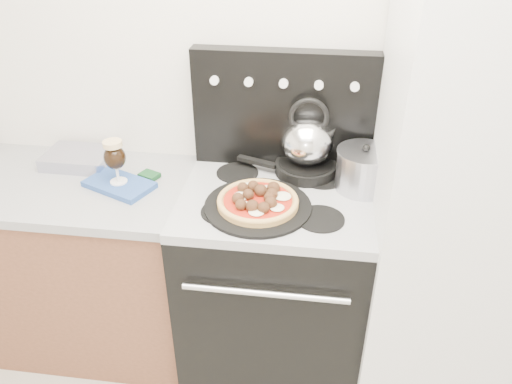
% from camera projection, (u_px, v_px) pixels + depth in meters
% --- Properties ---
extents(room_shell, '(3.52, 3.01, 2.52)m').
position_uv_depth(room_shell, '(202.00, 276.00, 1.08)').
color(room_shell, '#B7B1A5').
rests_on(room_shell, ground).
extents(base_cabinet, '(1.45, 0.60, 0.86)m').
position_uv_depth(base_cabinet, '(45.00, 262.00, 2.39)').
color(base_cabinet, brown).
rests_on(base_cabinet, ground).
extents(countertop, '(1.48, 0.63, 0.04)m').
position_uv_depth(countertop, '(22.00, 182.00, 2.15)').
color(countertop, '#9C9CA0').
rests_on(countertop, base_cabinet).
extents(stove_body, '(0.76, 0.65, 0.88)m').
position_uv_depth(stove_body, '(274.00, 285.00, 2.24)').
color(stove_body, black).
rests_on(stove_body, ground).
extents(cooktop, '(0.76, 0.65, 0.04)m').
position_uv_depth(cooktop, '(276.00, 199.00, 2.00)').
color(cooktop, '#ADADB2').
rests_on(cooktop, stove_body).
extents(backguard, '(0.76, 0.08, 0.50)m').
position_uv_depth(backguard, '(284.00, 110.00, 2.09)').
color(backguard, black).
rests_on(backguard, cooktop).
extents(fridge, '(0.64, 0.68, 1.90)m').
position_uv_depth(fridge, '(461.00, 204.00, 1.87)').
color(fridge, silver).
rests_on(fridge, ground).
extents(foil_sheet, '(0.29, 0.22, 0.06)m').
position_uv_depth(foil_sheet, '(79.00, 158.00, 2.23)').
color(foil_sheet, silver).
rests_on(foil_sheet, countertop).
extents(oven_mitt, '(0.32, 0.26, 0.02)m').
position_uv_depth(oven_mitt, '(119.00, 185.00, 2.07)').
color(oven_mitt, '#2A4E9A').
rests_on(oven_mitt, countertop).
extents(beer_glass, '(0.11, 0.11, 0.19)m').
position_uv_depth(beer_glass, '(116.00, 162.00, 2.01)').
color(beer_glass, black).
rests_on(beer_glass, oven_mitt).
extents(pizza_pan, '(0.41, 0.41, 0.01)m').
position_uv_depth(pizza_pan, '(258.00, 206.00, 1.90)').
color(pizza_pan, black).
rests_on(pizza_pan, cooktop).
extents(pizza, '(0.38, 0.38, 0.04)m').
position_uv_depth(pizza, '(258.00, 200.00, 1.89)').
color(pizza, '#E99B61').
rests_on(pizza, pizza_pan).
extents(skillet, '(0.33, 0.33, 0.05)m').
position_uv_depth(skillet, '(306.00, 168.00, 2.13)').
color(skillet, black).
rests_on(skillet, cooktop).
extents(tea_kettle, '(0.25, 0.25, 0.24)m').
position_uv_depth(tea_kettle, '(308.00, 137.00, 2.05)').
color(tea_kettle, silver).
rests_on(tea_kettle, skillet).
extents(stock_pot, '(0.24, 0.24, 0.16)m').
position_uv_depth(stock_pot, '(363.00, 171.00, 1.99)').
color(stock_pot, '#B6B6C1').
rests_on(stock_pot, cooktop).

